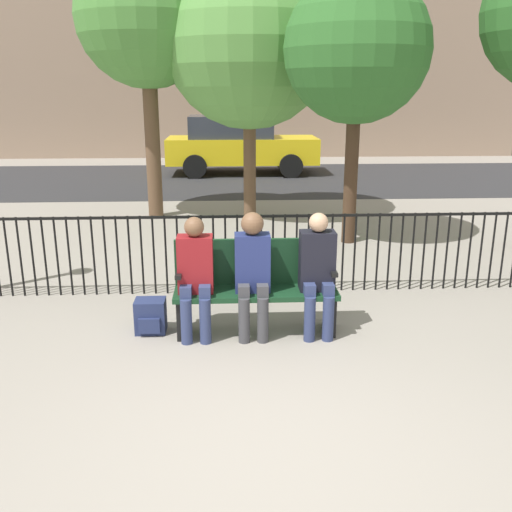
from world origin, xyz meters
name	(u,v)px	position (x,y,z in m)	size (l,w,h in m)	color
ground_plane	(271,455)	(0.00, 0.00, 0.00)	(80.00, 80.00, 0.00)	gray
park_bench	(256,284)	(0.00, 2.09, 0.49)	(1.61, 0.45, 0.92)	#14381E
seated_person_0	(195,272)	(-0.59, 1.96, 0.66)	(0.34, 0.39, 1.20)	navy
seated_person_1	(253,268)	(-0.04, 1.96, 0.69)	(0.34, 0.39, 1.24)	#3D3D42
seated_person_2	(318,269)	(0.60, 1.96, 0.68)	(0.34, 0.39, 1.22)	navy
backpack	(151,316)	(-1.05, 2.07, 0.17)	(0.30, 0.27, 0.34)	navy
fence_railing	(250,247)	(-0.02, 3.20, 0.56)	(9.01, 0.03, 0.95)	black
tree_0	(146,18)	(-1.64, 7.50, 3.53)	(2.47, 2.47, 4.80)	brown
tree_2	(249,42)	(0.15, 7.32, 3.13)	(3.01, 3.01, 4.64)	brown
tree_3	(357,50)	(1.64, 5.44, 2.89)	(2.15, 2.15, 3.98)	#422D1E
street_surface	(237,179)	(0.00, 12.00, 0.00)	(24.00, 6.00, 0.01)	#2B2B2D
parked_car_0	(239,144)	(0.08, 13.06, 0.84)	(4.20, 1.94, 1.62)	yellow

